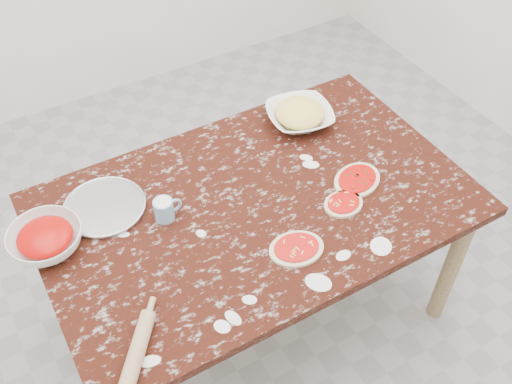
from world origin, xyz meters
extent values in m
plane|color=gray|center=(0.00, 0.00, 0.00)|extent=(4.00, 4.00, 0.00)
cube|color=black|center=(0.00, 0.00, 0.73)|extent=(1.60, 1.00, 0.04)
cube|color=#9C8958|center=(0.00, 0.00, 0.67)|extent=(1.50, 0.90, 0.08)
cylinder|color=#9C8958|center=(0.72, -0.42, 0.35)|extent=(0.07, 0.07, 0.71)
cylinder|color=#9C8958|center=(-0.72, 0.42, 0.35)|extent=(0.07, 0.07, 0.71)
cylinder|color=#9C8958|center=(0.72, 0.42, 0.35)|extent=(0.07, 0.07, 0.71)
cylinder|color=#B2B2B7|center=(-0.51, 0.25, 0.76)|extent=(0.34, 0.34, 0.01)
imported|color=white|center=(-0.74, 0.17, 0.79)|extent=(0.30, 0.30, 0.08)
imported|color=white|center=(0.39, 0.31, 0.78)|extent=(0.33, 0.33, 0.07)
cylinder|color=#76A3C4|center=(-0.33, 0.09, 0.79)|extent=(0.07, 0.07, 0.09)
torus|color=#76A3C4|center=(-0.29, 0.10, 0.79)|extent=(0.06, 0.01, 0.06)
cylinder|color=silver|center=(-0.33, 0.09, 0.82)|extent=(0.06, 0.06, 0.01)
ellipsoid|color=beige|center=(0.01, -0.27, 0.76)|extent=(0.22, 0.19, 0.01)
ellipsoid|color=red|center=(0.01, -0.27, 0.76)|extent=(0.18, 0.15, 0.00)
ellipsoid|color=beige|center=(0.27, -0.18, 0.76)|extent=(0.16, 0.14, 0.01)
ellipsoid|color=red|center=(0.27, -0.18, 0.76)|extent=(0.13, 0.11, 0.00)
ellipsoid|color=beige|center=(0.39, -0.10, 0.76)|extent=(0.25, 0.22, 0.01)
ellipsoid|color=red|center=(0.39, -0.10, 0.76)|extent=(0.21, 0.18, 0.00)
cylinder|color=tan|center=(-0.62, -0.37, 0.78)|extent=(0.19, 0.23, 0.05)
camera|label=1|loc=(-0.75, -1.31, 2.36)|focal=41.06mm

